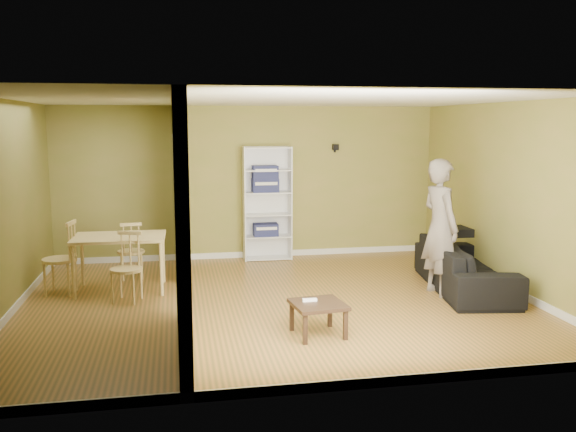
# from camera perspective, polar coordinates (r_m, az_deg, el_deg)

# --- Properties ---
(room_shell) EXTENTS (6.50, 6.50, 6.50)m
(room_shell) POSITION_cam_1_polar(r_m,az_deg,el_deg) (7.76, -1.18, 1.20)
(room_shell) COLOR #A87131
(room_shell) RESTS_ON ground
(partition) EXTENTS (0.22, 5.50, 2.60)m
(partition) POSITION_cam_1_polar(r_m,az_deg,el_deg) (7.66, -10.08, 0.97)
(partition) COLOR olive
(partition) RESTS_ON ground
(wall_speaker) EXTENTS (0.10, 0.10, 0.10)m
(wall_speaker) POSITION_cam_1_polar(r_m,az_deg,el_deg) (10.65, 4.46, 6.44)
(wall_speaker) COLOR black
(wall_speaker) RESTS_ON room_shell
(sofa) EXTENTS (2.39, 1.31, 0.86)m
(sofa) POSITION_cam_1_polar(r_m,az_deg,el_deg) (8.86, 16.23, -3.90)
(sofa) COLOR black
(sofa) RESTS_ON ground
(person) EXTENTS (0.87, 0.73, 2.17)m
(person) POSITION_cam_1_polar(r_m,az_deg,el_deg) (8.43, 14.09, 0.06)
(person) COLOR slate
(person) RESTS_ON ground
(bookshelf) EXTENTS (0.81, 0.35, 1.93)m
(bookshelf) POSITION_cam_1_polar(r_m,az_deg,el_deg) (10.39, -2.00, 1.22)
(bookshelf) COLOR white
(bookshelf) RESTS_ON ground
(paper_box_navy_a) EXTENTS (0.41, 0.27, 0.21)m
(paper_box_navy_a) POSITION_cam_1_polar(r_m,az_deg,el_deg) (10.41, -2.11, -1.28)
(paper_box_navy_a) COLOR navy
(paper_box_navy_a) RESTS_ON bookshelf
(paper_box_navy_b) EXTENTS (0.44, 0.29, 0.23)m
(paper_box_navy_b) POSITION_cam_1_polar(r_m,az_deg,el_deg) (10.31, -2.16, 2.89)
(paper_box_navy_b) COLOR navy
(paper_box_navy_b) RESTS_ON bookshelf
(paper_box_navy_c) EXTENTS (0.43, 0.28, 0.22)m
(paper_box_navy_c) POSITION_cam_1_polar(r_m,az_deg,el_deg) (10.29, -2.16, 4.08)
(paper_box_navy_c) COLOR navy
(paper_box_navy_c) RESTS_ON bookshelf
(coffee_table) EXTENTS (0.55, 0.55, 0.37)m
(coffee_table) POSITION_cam_1_polar(r_m,az_deg,el_deg) (6.74, 2.84, -8.55)
(coffee_table) COLOR #342016
(coffee_table) RESTS_ON ground
(game_controller) EXTENTS (0.16, 0.04, 0.03)m
(game_controller) POSITION_cam_1_polar(r_m,az_deg,el_deg) (6.77, 2.04, -7.85)
(game_controller) COLOR white
(game_controller) RESTS_ON coffee_table
(dining_table) EXTENTS (1.24, 0.82, 0.77)m
(dining_table) POSITION_cam_1_polar(r_m,az_deg,el_deg) (8.73, -15.48, -2.31)
(dining_table) COLOR #E7C072
(dining_table) RESTS_ON ground
(chair_left) EXTENTS (0.53, 0.53, 1.01)m
(chair_left) POSITION_cam_1_polar(r_m,az_deg,el_deg) (8.84, -20.60, -3.66)
(chair_left) COLOR tan
(chair_left) RESTS_ON ground
(chair_near) EXTENTS (0.52, 0.52, 0.91)m
(chair_near) POSITION_cam_1_polar(r_m,az_deg,el_deg) (8.21, -14.91, -4.68)
(chair_near) COLOR tan
(chair_near) RESTS_ON ground
(chair_far) EXTENTS (0.46, 0.46, 0.87)m
(chair_far) POSITION_cam_1_polar(r_m,az_deg,el_deg) (9.41, -14.49, -3.09)
(chair_far) COLOR tan
(chair_far) RESTS_ON ground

